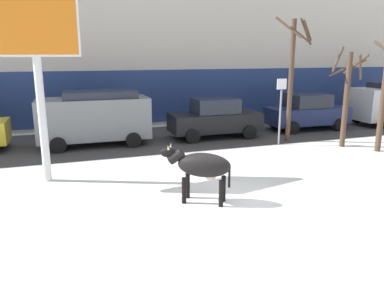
{
  "coord_description": "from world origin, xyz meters",
  "views": [
    {
      "loc": [
        -3.98,
        -8.31,
        3.81
      ],
      "look_at": [
        -0.35,
        2.42,
        1.1
      ],
      "focal_mm": 35.14,
      "sensor_mm": 36.0,
      "label": 1
    }
  ],
  "objects_px": {
    "car_grey_van": "(95,116)",
    "car_black_sedan": "(215,118)",
    "pedestrian_by_cars": "(266,104)",
    "car_navy_sedan": "(307,112)",
    "pedestrian_far_left": "(297,103)",
    "pedestrian_near_billboard": "(203,107)",
    "bare_tree_right_lot": "(292,74)",
    "street_sign": "(281,106)",
    "billboard": "(35,36)",
    "bare_tree_left_lot": "(347,93)",
    "cow_black": "(201,166)"
  },
  "relations": [
    {
      "from": "car_grey_van",
      "to": "car_black_sedan",
      "type": "relative_size",
      "value": 1.1
    },
    {
      "from": "car_grey_van",
      "to": "pedestrian_by_cars",
      "type": "distance_m",
      "value": 10.99
    },
    {
      "from": "car_navy_sedan",
      "to": "pedestrian_far_left",
      "type": "xyz_separation_m",
      "value": [
        1.86,
        3.63,
        -0.03
      ]
    },
    {
      "from": "pedestrian_near_billboard",
      "to": "pedestrian_by_cars",
      "type": "relative_size",
      "value": 1.0
    },
    {
      "from": "bare_tree_right_lot",
      "to": "pedestrian_far_left",
      "type": "bearing_deg",
      "value": 53.27
    },
    {
      "from": "bare_tree_right_lot",
      "to": "street_sign",
      "type": "distance_m",
      "value": 1.56
    },
    {
      "from": "car_black_sedan",
      "to": "pedestrian_near_billboard",
      "type": "xyz_separation_m",
      "value": [
        0.85,
        3.87,
        -0.03
      ]
    },
    {
      "from": "billboard",
      "to": "pedestrian_by_cars",
      "type": "bearing_deg",
      "value": 33.4
    },
    {
      "from": "bare_tree_left_lot",
      "to": "street_sign",
      "type": "relative_size",
      "value": 1.47
    },
    {
      "from": "pedestrian_far_left",
      "to": "bare_tree_left_lot",
      "type": "xyz_separation_m",
      "value": [
        -2.61,
        -7.25,
        1.39
      ]
    },
    {
      "from": "car_navy_sedan",
      "to": "pedestrian_near_billboard",
      "type": "xyz_separation_m",
      "value": [
        -4.39,
        3.63,
        -0.03
      ]
    },
    {
      "from": "bare_tree_right_lot",
      "to": "billboard",
      "type": "bearing_deg",
      "value": -167.32
    },
    {
      "from": "street_sign",
      "to": "cow_black",
      "type": "bearing_deg",
      "value": -137.16
    },
    {
      "from": "cow_black",
      "to": "bare_tree_left_lot",
      "type": "distance_m",
      "value": 8.84
    },
    {
      "from": "cow_black",
      "to": "billboard",
      "type": "bearing_deg",
      "value": 141.26
    },
    {
      "from": "car_black_sedan",
      "to": "pedestrian_by_cars",
      "type": "relative_size",
      "value": 2.44
    },
    {
      "from": "car_navy_sedan",
      "to": "pedestrian_near_billboard",
      "type": "relative_size",
      "value": 2.44
    },
    {
      "from": "pedestrian_by_cars",
      "to": "bare_tree_right_lot",
      "type": "height_order",
      "value": "bare_tree_right_lot"
    },
    {
      "from": "pedestrian_by_cars",
      "to": "car_grey_van",
      "type": "bearing_deg",
      "value": -160.48
    },
    {
      "from": "billboard",
      "to": "street_sign",
      "type": "distance_m",
      "value": 9.86
    },
    {
      "from": "car_black_sedan",
      "to": "street_sign",
      "type": "xyz_separation_m",
      "value": [
        2.07,
        -2.28,
        0.76
      ]
    },
    {
      "from": "cow_black",
      "to": "bare_tree_right_lot",
      "type": "bearing_deg",
      "value": 41.33
    },
    {
      "from": "car_grey_van",
      "to": "pedestrian_near_billboard",
      "type": "xyz_separation_m",
      "value": [
        6.27,
        3.67,
        -0.36
      ]
    },
    {
      "from": "cow_black",
      "to": "bare_tree_left_lot",
      "type": "bearing_deg",
      "value": 26.55
    },
    {
      "from": "cow_black",
      "to": "pedestrian_by_cars",
      "type": "bearing_deg",
      "value": 53.49
    },
    {
      "from": "pedestrian_far_left",
      "to": "bare_tree_right_lot",
      "type": "distance_m",
      "value": 7.5
    },
    {
      "from": "bare_tree_left_lot",
      "to": "bare_tree_right_lot",
      "type": "xyz_separation_m",
      "value": [
        -1.69,
        1.49,
        0.72
      ]
    },
    {
      "from": "pedestrian_by_cars",
      "to": "car_navy_sedan",
      "type": "bearing_deg",
      "value": -85.06
    },
    {
      "from": "cow_black",
      "to": "bare_tree_left_lot",
      "type": "xyz_separation_m",
      "value": [
        7.83,
        3.91,
        1.28
      ]
    },
    {
      "from": "car_black_sedan",
      "to": "pedestrian_by_cars",
      "type": "xyz_separation_m",
      "value": [
        4.93,
        3.87,
        -0.03
      ]
    },
    {
      "from": "car_navy_sedan",
      "to": "billboard",
      "type": "bearing_deg",
      "value": -160.6
    },
    {
      "from": "car_navy_sedan",
      "to": "bare_tree_right_lot",
      "type": "distance_m",
      "value": 3.86
    },
    {
      "from": "car_navy_sedan",
      "to": "pedestrian_near_billboard",
      "type": "distance_m",
      "value": 5.7
    },
    {
      "from": "car_grey_van",
      "to": "street_sign",
      "type": "relative_size",
      "value": 1.64
    },
    {
      "from": "pedestrian_near_billboard",
      "to": "pedestrian_by_cars",
      "type": "bearing_deg",
      "value": 0.0
    },
    {
      "from": "street_sign",
      "to": "bare_tree_right_lot",
      "type": "bearing_deg",
      "value": 27.77
    },
    {
      "from": "pedestrian_near_billboard",
      "to": "car_black_sedan",
      "type": "bearing_deg",
      "value": -102.34
    },
    {
      "from": "billboard",
      "to": "bare_tree_right_lot",
      "type": "distance_m",
      "value": 10.38
    },
    {
      "from": "car_navy_sedan",
      "to": "street_sign",
      "type": "distance_m",
      "value": 4.12
    },
    {
      "from": "pedestrian_far_left",
      "to": "street_sign",
      "type": "xyz_separation_m",
      "value": [
        -5.04,
        -6.15,
        0.79
      ]
    },
    {
      "from": "cow_black",
      "to": "street_sign",
      "type": "distance_m",
      "value": 7.4
    },
    {
      "from": "billboard",
      "to": "car_navy_sedan",
      "type": "relative_size",
      "value": 1.32
    },
    {
      "from": "pedestrian_near_billboard",
      "to": "billboard",
      "type": "bearing_deg",
      "value": -135.23
    },
    {
      "from": "cow_black",
      "to": "bare_tree_right_lot",
      "type": "xyz_separation_m",
      "value": [
        6.14,
        5.4,
        2.0
      ]
    },
    {
      "from": "car_navy_sedan",
      "to": "bare_tree_left_lot",
      "type": "xyz_separation_m",
      "value": [
        -0.75,
        -3.62,
        1.36
      ]
    },
    {
      "from": "pedestrian_near_billboard",
      "to": "street_sign",
      "type": "bearing_deg",
      "value": -78.76
    },
    {
      "from": "bare_tree_left_lot",
      "to": "pedestrian_near_billboard",
      "type": "bearing_deg",
      "value": 116.69
    },
    {
      "from": "car_black_sedan",
      "to": "pedestrian_by_cars",
      "type": "bearing_deg",
      "value": 38.16
    },
    {
      "from": "car_navy_sedan",
      "to": "pedestrian_by_cars",
      "type": "height_order",
      "value": "car_navy_sedan"
    },
    {
      "from": "bare_tree_right_lot",
      "to": "street_sign",
      "type": "bearing_deg",
      "value": -152.23
    }
  ]
}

